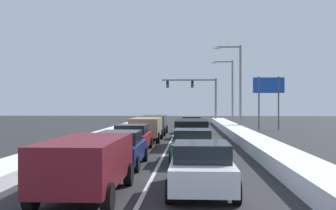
{
  "coord_description": "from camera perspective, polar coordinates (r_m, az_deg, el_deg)",
  "views": [
    {
      "loc": [
        1.37,
        -5.65,
        2.67
      ],
      "look_at": [
        -0.57,
        30.64,
        2.58
      ],
      "focal_mm": 43.95,
      "sensor_mm": 36.0,
      "label": 1
    }
  ],
  "objects": [
    {
      "name": "ground_plane",
      "position": [
        26.08,
        0.04,
        -5.73
      ],
      "size": [
        131.72,
        131.72,
        0.0
      ],
      "primitive_type": "plane",
      "color": "#28282B"
    },
    {
      "name": "lane_stripe_between_right_lane_and_center_lane",
      "position": [
        31.12,
        0.53,
        -4.77
      ],
      "size": [
        0.14,
        55.73,
        0.01
      ],
      "primitive_type": "cube",
      "color": "silver",
      "rests_on": "ground"
    },
    {
      "name": "snow_bank_right_shoulder",
      "position": [
        31.31,
        10.29,
        -4.13
      ],
      "size": [
        1.67,
        55.73,
        0.67
      ],
      "primitive_type": "cube",
      "color": "white",
      "rests_on": "ground"
    },
    {
      "name": "snow_bank_left_shoulder",
      "position": [
        31.78,
        -9.09,
        -4.25
      ],
      "size": [
        1.92,
        55.73,
        0.47
      ],
      "primitive_type": "cube",
      "color": "white",
      "rests_on": "ground"
    },
    {
      "name": "sedan_white_right_lane_nearest",
      "position": [
        12.61,
        4.66,
        -8.54
      ],
      "size": [
        2.0,
        4.5,
        1.51
      ],
      "color": "silver",
      "rests_on": "ground"
    },
    {
      "name": "sedan_green_right_lane_second",
      "position": [
        19.07,
        3.4,
        -5.58
      ],
      "size": [
        2.0,
        4.5,
        1.51
      ],
      "color": "#1E5633",
      "rests_on": "ground"
    },
    {
      "name": "suv_black_right_lane_third",
      "position": [
        25.84,
        3.26,
        -3.52
      ],
      "size": [
        2.16,
        4.9,
        1.67
      ],
      "color": "black",
      "rests_on": "ground"
    },
    {
      "name": "sedan_gray_right_lane_fourth",
      "position": [
        32.26,
        3.24,
        -3.24
      ],
      "size": [
        2.0,
        4.5,
        1.51
      ],
      "color": "slate",
      "rests_on": "ground"
    },
    {
      "name": "sedan_silver_right_lane_fifth",
      "position": [
        38.39,
        3.3,
        -2.7
      ],
      "size": [
        2.0,
        4.5,
        1.51
      ],
      "color": "#B7BABF",
      "rests_on": "ground"
    },
    {
      "name": "suv_maroon_center_lane_nearest",
      "position": [
        12.12,
        -11.22,
        -7.69
      ],
      "size": [
        2.16,
        4.9,
        1.67
      ],
      "color": "maroon",
      "rests_on": "ground"
    },
    {
      "name": "sedan_navy_center_lane_second",
      "position": [
        17.78,
        -6.63,
        -6.0
      ],
      "size": [
        2.0,
        4.5,
        1.51
      ],
      "color": "navy",
      "rests_on": "ground"
    },
    {
      "name": "sedan_red_center_lane_third",
      "position": [
        23.38,
        -5.0,
        -4.53
      ],
      "size": [
        2.0,
        4.5,
        1.51
      ],
      "color": "maroon",
      "rests_on": "ground"
    },
    {
      "name": "suv_tan_center_lane_fourth",
      "position": [
        29.51,
        -3.01,
        -3.07
      ],
      "size": [
        2.16,
        4.9,
        1.67
      ],
      "color": "#937F60",
      "rests_on": "ground"
    },
    {
      "name": "suv_charcoal_center_lane_fifth",
      "position": [
        35.77,
        -1.91,
        -2.5
      ],
      "size": [
        2.16,
        4.9,
        1.67
      ],
      "color": "#38383D",
      "rests_on": "ground"
    },
    {
      "name": "traffic_light_gantry",
      "position": [
        56.34,
        4.28,
        2.0
      ],
      "size": [
        7.54,
        0.47,
        6.2
      ],
      "color": "slate",
      "rests_on": "ground"
    },
    {
      "name": "street_lamp_right_near",
      "position": [
        38.88,
        9.48,
        3.4
      ],
      "size": [
        2.66,
        0.36,
        8.14
      ],
      "color": "gray",
      "rests_on": "ground"
    },
    {
      "name": "street_lamp_right_mid",
      "position": [
        48.97,
        8.5,
        2.51
      ],
      "size": [
        2.66,
        0.36,
        7.8
      ],
      "color": "gray",
      "rests_on": "ground"
    },
    {
      "name": "roadside_sign_right",
      "position": [
        43.46,
        13.79,
        1.92
      ],
      "size": [
        3.2,
        0.16,
        5.5
      ],
      "color": "#59595B",
      "rests_on": "ground"
    }
  ]
}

